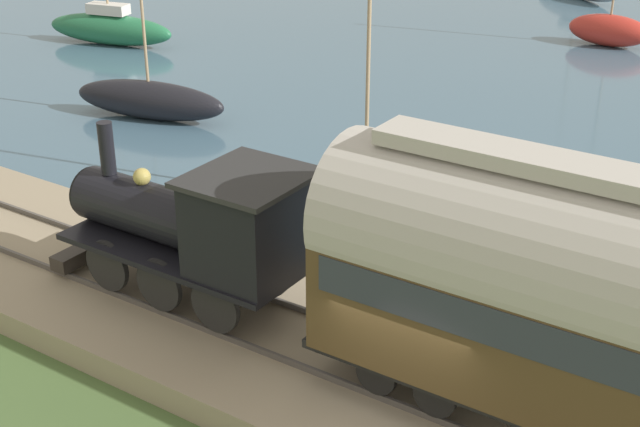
% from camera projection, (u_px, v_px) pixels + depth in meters
% --- Properties ---
extents(rail_embankment, '(5.12, 56.00, 0.67)m').
position_uv_depth(rail_embankment, '(427.00, 399.00, 15.73)').
color(rail_embankment, gray).
rests_on(rail_embankment, ground).
extents(steam_locomotive, '(2.23, 5.79, 3.31)m').
position_uv_depth(steam_locomotive, '(202.00, 224.00, 17.39)').
color(steam_locomotive, black).
rests_on(steam_locomotive, rail_embankment).
extents(passenger_coach, '(2.62, 8.83, 4.57)m').
position_uv_depth(passenger_coach, '(587.00, 300.00, 13.26)').
color(passenger_coach, black).
rests_on(passenger_coach, rail_embankment).
extents(sailboat_brown, '(1.29, 5.21, 9.19)m').
position_uv_depth(sailboat_brown, '(365.00, 189.00, 23.48)').
color(sailboat_brown, brown).
rests_on(sailboat_brown, harbor_water).
extents(sailboat_black, '(2.51, 5.67, 9.69)m').
position_uv_depth(sailboat_black, '(150.00, 99.00, 30.06)').
color(sailboat_black, black).
rests_on(sailboat_black, harbor_water).
extents(sailboat_green, '(2.63, 6.22, 9.49)m').
position_uv_depth(sailboat_green, '(110.00, 27.00, 39.19)').
color(sailboat_green, '#236B42').
rests_on(sailboat_green, harbor_water).
extents(sailboat_red, '(1.43, 3.59, 6.68)m').
position_uv_depth(sailboat_red, '(609.00, 30.00, 39.03)').
color(sailboat_red, '#B72D23').
rests_on(sailboat_red, harbor_water).
extents(rowboat_near_shore, '(2.02, 2.08, 0.46)m').
position_uv_depth(rowboat_near_shore, '(387.00, 144.00, 27.49)').
color(rowboat_near_shore, beige).
rests_on(rowboat_near_shore, harbor_water).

